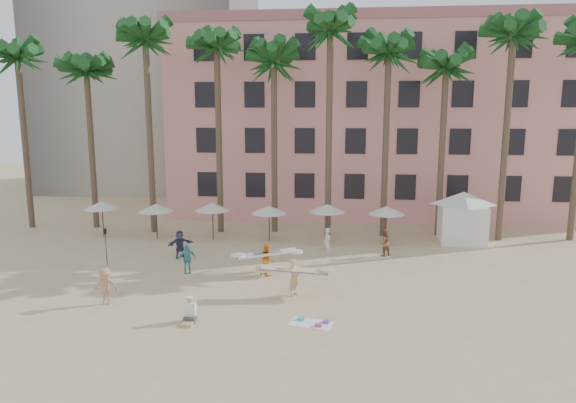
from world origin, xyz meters
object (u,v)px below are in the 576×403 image
at_px(pink_hotel, 376,121).
at_px(carrier_white, 267,258).
at_px(cabana, 463,212).
at_px(carrier_yellow, 294,275).

xyz_separation_m(pink_hotel, carrier_white, (-7.12, -20.80, -7.06)).
height_order(pink_hotel, cabana, pink_hotel).
distance_m(cabana, carrier_white, 15.10).
bearing_deg(carrier_white, pink_hotel, 71.11).
relative_size(cabana, carrier_white, 1.43).
height_order(cabana, carrier_yellow, cabana).
height_order(pink_hotel, carrier_yellow, pink_hotel).
xyz_separation_m(carrier_yellow, carrier_white, (-1.76, 3.08, -0.11)).
relative_size(pink_hotel, carrier_white, 10.42).
bearing_deg(cabana, carrier_white, -145.39).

